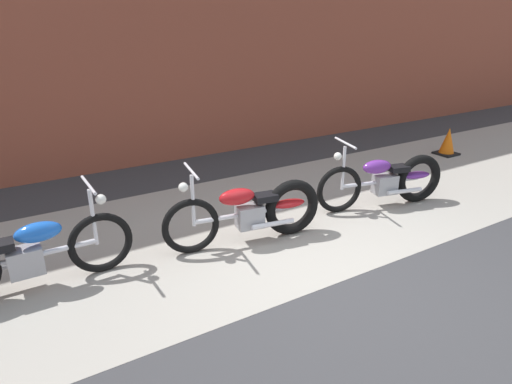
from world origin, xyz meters
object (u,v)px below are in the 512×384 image
at_px(motorcycle_blue, 16,258).
at_px(motorcycle_red, 256,211).
at_px(traffic_cone, 448,143).
at_px(motorcycle_purple, 390,180).

relative_size(motorcycle_blue, motorcycle_red, 1.00).
bearing_deg(motorcycle_blue, traffic_cone, 6.26).
relative_size(motorcycle_red, motorcycle_purple, 1.01).
height_order(motorcycle_blue, traffic_cone, motorcycle_blue).
bearing_deg(traffic_cone, motorcycle_red, -167.23).
bearing_deg(motorcycle_purple, motorcycle_red, 12.54).
height_order(motorcycle_purple, traffic_cone, motorcycle_purple).
xyz_separation_m(motorcycle_blue, motorcycle_purple, (4.83, -0.30, 0.00)).
distance_m(motorcycle_blue, traffic_cone, 7.90).
xyz_separation_m(motorcycle_blue, traffic_cone, (7.84, 0.95, -0.15)).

